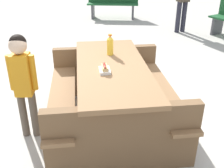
{
  "coord_description": "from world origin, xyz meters",
  "views": [
    {
      "loc": [
        2.72,
        0.33,
        1.89
      ],
      "look_at": [
        0.0,
        0.0,
        0.52
      ],
      "focal_mm": 43.59,
      "sensor_mm": 36.0,
      "label": 1
    }
  ],
  "objects_px": {
    "soda_bottle": "(110,45)",
    "child_in_coat": "(23,75)",
    "hotdog_tray": "(105,69)",
    "park_bench_near": "(113,3)",
    "picnic_table": "(112,90)"
  },
  "relations": [
    {
      "from": "soda_bottle",
      "to": "hotdog_tray",
      "type": "bearing_deg",
      "value": 0.91
    },
    {
      "from": "picnic_table",
      "to": "hotdog_tray",
      "type": "height_order",
      "value": "hotdog_tray"
    },
    {
      "from": "soda_bottle",
      "to": "picnic_table",
      "type": "bearing_deg",
      "value": 10.59
    },
    {
      "from": "hotdog_tray",
      "to": "park_bench_near",
      "type": "bearing_deg",
      "value": -174.16
    },
    {
      "from": "soda_bottle",
      "to": "hotdog_tray",
      "type": "height_order",
      "value": "soda_bottle"
    },
    {
      "from": "soda_bottle",
      "to": "hotdog_tray",
      "type": "xyz_separation_m",
      "value": [
        0.51,
        0.01,
        -0.08
      ]
    },
    {
      "from": "picnic_table",
      "to": "child_in_coat",
      "type": "height_order",
      "value": "child_in_coat"
    },
    {
      "from": "hotdog_tray",
      "to": "child_in_coat",
      "type": "relative_size",
      "value": 0.17
    },
    {
      "from": "park_bench_near",
      "to": "child_in_coat",
      "type": "bearing_deg",
      "value": -2.25
    },
    {
      "from": "soda_bottle",
      "to": "park_bench_near",
      "type": "relative_size",
      "value": 0.16
    },
    {
      "from": "park_bench_near",
      "to": "hotdog_tray",
      "type": "bearing_deg",
      "value": 5.84
    },
    {
      "from": "child_in_coat",
      "to": "park_bench_near",
      "type": "distance_m",
      "value": 5.92
    },
    {
      "from": "soda_bottle",
      "to": "hotdog_tray",
      "type": "distance_m",
      "value": 0.52
    },
    {
      "from": "soda_bottle",
      "to": "child_in_coat",
      "type": "bearing_deg",
      "value": -50.49
    },
    {
      "from": "picnic_table",
      "to": "child_in_coat",
      "type": "relative_size",
      "value": 1.8
    }
  ]
}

